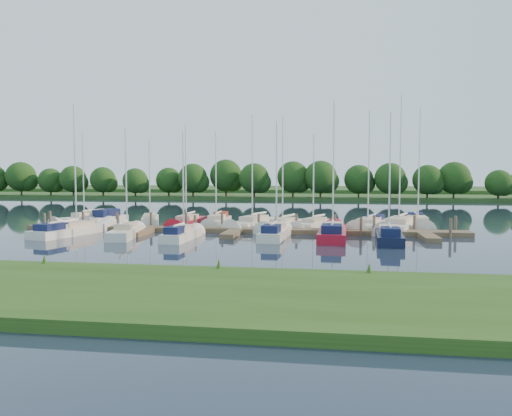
# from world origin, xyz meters

# --- Properties ---
(ground) EXTENTS (260.00, 260.00, 0.00)m
(ground) POSITION_xyz_m (0.00, 0.00, 0.00)
(ground) COLOR #182030
(ground) RESTS_ON ground
(near_bank) EXTENTS (90.00, 10.00, 0.50)m
(near_bank) POSITION_xyz_m (0.00, -16.00, 0.25)
(near_bank) COLOR #234714
(near_bank) RESTS_ON ground
(dock) EXTENTS (40.00, 6.00, 0.40)m
(dock) POSITION_xyz_m (0.00, 7.31, 0.20)
(dock) COLOR brown
(dock) RESTS_ON ground
(mooring_pilings) EXTENTS (38.24, 2.84, 2.00)m
(mooring_pilings) POSITION_xyz_m (0.00, 8.43, 0.60)
(mooring_pilings) COLOR #473D33
(mooring_pilings) RESTS_ON ground
(far_shore) EXTENTS (180.00, 30.00, 0.60)m
(far_shore) POSITION_xyz_m (0.00, 75.00, 0.30)
(far_shore) COLOR #2A481B
(far_shore) RESTS_ON ground
(distant_hill) EXTENTS (220.00, 40.00, 1.40)m
(distant_hill) POSITION_xyz_m (0.00, 100.00, 0.70)
(distant_hill) COLOR #325926
(distant_hill) RESTS_ON ground
(treeline) EXTENTS (145.78, 8.49, 7.92)m
(treeline) POSITION_xyz_m (-1.72, 62.37, 4.00)
(treeline) COLOR #38281C
(treeline) RESTS_ON ground
(sailboat_n_0) EXTENTS (4.41, 7.53, 9.98)m
(sailboat_n_0) POSITION_xyz_m (-17.32, 13.38, 0.28)
(sailboat_n_0) COLOR silver
(sailboat_n_0) RESTS_ON ground
(motorboat) EXTENTS (2.85, 6.41, 1.78)m
(motorboat) POSITION_xyz_m (-15.71, 14.43, 0.36)
(motorboat) COLOR silver
(motorboat) RESTS_ON ground
(sailboat_n_2) EXTENTS (3.59, 7.15, 9.12)m
(sailboat_n_2) POSITION_xyz_m (-10.85, 14.92, 0.27)
(sailboat_n_2) COLOR silver
(sailboat_n_2) RESTS_ON ground
(sailboat_n_3) EXTENTS (2.14, 8.22, 10.49)m
(sailboat_n_3) POSITION_xyz_m (-6.02, 12.42, 0.27)
(sailboat_n_3) COLOR #A30F22
(sailboat_n_3) RESTS_ON ground
(sailboat_n_4) EXTENTS (2.02, 7.67, 9.85)m
(sailboat_n_4) POSITION_xyz_m (-3.24, 13.70, 0.32)
(sailboat_n_4) COLOR silver
(sailboat_n_4) RESTS_ON ground
(sailboat_n_5) EXTENTS (4.31, 8.91, 11.33)m
(sailboat_n_5) POSITION_xyz_m (0.82, 11.92, 0.28)
(sailboat_n_5) COLOR silver
(sailboat_n_5) RESTS_ON ground
(sailboat_n_6) EXTENTS (4.15, 8.65, 10.94)m
(sailboat_n_6) POSITION_xyz_m (3.87, 10.72, 0.27)
(sailboat_n_6) COLOR silver
(sailboat_n_6) RESTS_ON ground
(sailboat_n_7) EXTENTS (4.16, 7.25, 9.45)m
(sailboat_n_7) POSITION_xyz_m (6.70, 12.18, 0.27)
(sailboat_n_7) COLOR silver
(sailboat_n_7) RESTS_ON ground
(sailboat_n_8) EXTENTS (4.40, 9.24, 11.57)m
(sailboat_n_8) POSITION_xyz_m (11.90, 12.99, 0.31)
(sailboat_n_8) COLOR silver
(sailboat_n_8) RESTS_ON ground
(sailboat_n_9) EXTENTS (5.12, 10.04, 12.78)m
(sailboat_n_9) POSITION_xyz_m (14.54, 11.23, 0.28)
(sailboat_n_9) COLOR silver
(sailboat_n_9) RESTS_ON ground
(sailboat_n_10) EXTENTS (2.70, 9.55, 12.00)m
(sailboat_n_10) POSITION_xyz_m (16.67, 14.64, 0.32)
(sailboat_n_10) COLOR silver
(sailboat_n_10) RESTS_ON ground
(sailboat_s_0) EXTENTS (3.91, 9.29, 11.62)m
(sailboat_s_0) POSITION_xyz_m (-13.74, 4.10, 0.32)
(sailboat_s_0) COLOR silver
(sailboat_s_0) RESTS_ON ground
(sailboat_s_1) EXTENTS (2.68, 7.37, 9.52)m
(sailboat_s_1) POSITION_xyz_m (-8.51, 3.18, 0.28)
(sailboat_s_1) COLOR silver
(sailboat_s_1) RESTS_ON ground
(sailboat_s_2) EXTENTS (1.82, 6.93, 9.02)m
(sailboat_s_2) POSITION_xyz_m (-3.49, 2.47, 0.33)
(sailboat_s_2) COLOR silver
(sailboat_s_2) RESTS_ON ground
(sailboat_s_3) EXTENTS (2.17, 7.70, 9.95)m
(sailboat_s_3) POSITION_xyz_m (3.84, 4.29, 0.34)
(sailboat_s_3) COLOR silver
(sailboat_s_3) RESTS_ON ground
(sailboat_s_4) EXTENTS (2.39, 9.09, 11.64)m
(sailboat_s_4) POSITION_xyz_m (8.44, 4.92, 0.34)
(sailboat_s_4) COLOR #A30F22
(sailboat_s_4) RESTS_ON ground
(sailboat_s_5) EXTENTS (2.35, 8.12, 10.46)m
(sailboat_s_5) POSITION_xyz_m (12.75, 3.60, 0.34)
(sailboat_s_5) COLOR black
(sailboat_s_5) RESTS_ON ground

